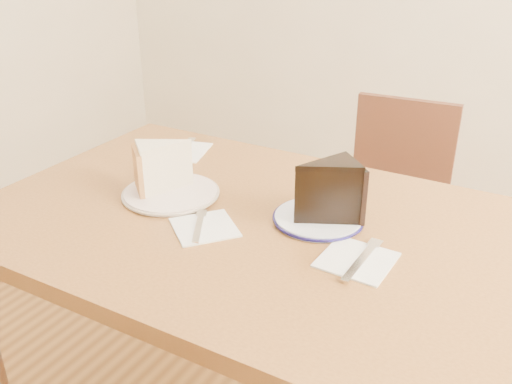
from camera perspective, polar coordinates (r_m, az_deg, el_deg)
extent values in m
cube|color=#523116|center=(1.27, -0.94, -3.33)|extent=(1.20, 0.80, 0.04)
cylinder|color=#331C0F|center=(1.98, -9.45, -4.90)|extent=(0.06, 0.06, 0.71)
cylinder|color=#331C0F|center=(1.64, 22.87, -14.13)|extent=(0.06, 0.06, 0.71)
cube|color=black|center=(1.95, 12.77, -3.10)|extent=(0.43, 0.43, 0.04)
cylinder|color=black|center=(2.19, 17.62, -7.18)|extent=(0.04, 0.04, 0.41)
cylinder|color=black|center=(2.24, 9.05, -5.38)|extent=(0.04, 0.04, 0.41)
cylinder|color=black|center=(1.91, 15.90, -12.30)|extent=(0.04, 0.04, 0.41)
cylinder|color=black|center=(1.97, 6.04, -10.05)|extent=(0.04, 0.04, 0.41)
cube|color=black|center=(2.03, 14.54, 4.11)|extent=(0.34, 0.05, 0.36)
cylinder|color=silver|center=(1.38, -8.51, -0.12)|extent=(0.22, 0.22, 0.01)
cylinder|color=white|center=(1.25, 6.25, -2.64)|extent=(0.19, 0.19, 0.01)
cube|color=white|center=(1.23, -5.17, -3.54)|extent=(0.18, 0.18, 0.00)
cube|color=white|center=(1.13, 10.03, -6.70)|extent=(0.14, 0.14, 0.00)
cube|color=white|center=(1.64, -7.61, 4.12)|extent=(0.18, 0.18, 0.00)
cube|color=silver|center=(1.22, -5.74, -3.40)|extent=(0.08, 0.13, 0.00)
cube|color=silver|center=(1.12, 10.52, -6.68)|extent=(0.02, 0.17, 0.00)
cube|color=silver|center=(1.66, -7.06, 4.52)|extent=(0.06, 0.14, 0.00)
cube|color=silver|center=(1.63, -9.06, 4.05)|extent=(0.06, 0.16, 0.00)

